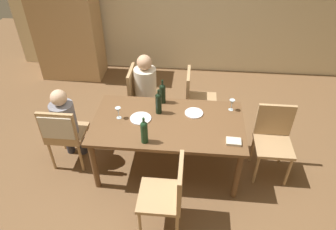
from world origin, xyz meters
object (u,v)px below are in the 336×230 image
(dinner_plate_host, at_px, (141,118))
(wine_bottle_tall_green, at_px, (162,93))
(person_woman_host, at_px, (147,86))
(chair_far_left, at_px, (140,94))
(wine_bottle_dark_red, at_px, (144,131))
(dining_table, at_px, (168,127))
(chair_right_end, at_px, (273,136))
(dinner_plate_guest_left, at_px, (194,113))
(chair_left_end, at_px, (62,131))
(chair_far_right, at_px, (196,96))
(wine_glass_near_left, at_px, (232,103))
(chair_near, at_px, (169,192))
(wine_bottle_short_olive, at_px, (159,103))
(armoire_cabinet, at_px, (65,18))
(wine_glass_centre, at_px, (118,111))
(person_man_bearded, at_px, (66,121))

(dinner_plate_host, bearing_deg, wine_bottle_tall_green, 58.77)
(person_woman_host, xyz_separation_m, dinner_plate_host, (0.05, -0.84, 0.08))
(chair_far_left, height_order, wine_bottle_dark_red, wine_bottle_dark_red)
(dining_table, distance_m, chair_far_left, 1.00)
(chair_right_end, distance_m, wine_bottle_dark_red, 1.60)
(chair_far_left, relative_size, person_woman_host, 0.80)
(dining_table, xyz_separation_m, dinner_plate_guest_left, (0.30, 0.19, 0.09))
(chair_far_left, xyz_separation_m, person_woman_host, (0.11, 0.00, 0.13))
(chair_left_end, bearing_deg, chair_right_end, 4.72)
(chair_far_right, relative_size, wine_glass_near_left, 6.17)
(chair_near, distance_m, wine_glass_near_left, 1.39)
(wine_glass_near_left, xyz_separation_m, dinner_plate_guest_left, (-0.46, -0.12, -0.10))
(dining_table, height_order, wine_bottle_tall_green, wine_bottle_tall_green)
(chair_left_end, height_order, dinner_plate_guest_left, chair_left_end)
(dining_table, relative_size, wine_bottle_short_olive, 5.42)
(dinner_plate_guest_left, bearing_deg, chair_far_left, 139.41)
(armoire_cabinet, distance_m, chair_left_end, 2.52)
(chair_near, relative_size, dinner_plate_host, 3.62)
(wine_bottle_short_olive, relative_size, wine_glass_centre, 2.22)
(person_man_bearded, relative_size, dinner_plate_host, 4.32)
(dining_table, bearing_deg, chair_near, -84.27)
(armoire_cabinet, xyz_separation_m, chair_far_left, (1.51, -1.37, -0.56))
(dinner_plate_host, bearing_deg, dinner_plate_guest_left, 14.67)
(dining_table, relative_size, dinner_plate_guest_left, 8.03)
(dining_table, height_order, wine_glass_near_left, wine_glass_near_left)
(chair_left_end, xyz_separation_m, chair_right_end, (2.55, 0.21, -0.06))
(chair_far_left, xyz_separation_m, wine_bottle_short_olive, (0.36, -0.70, 0.35))
(dining_table, relative_size, person_man_bearded, 1.64)
(chair_far_left, height_order, dinner_plate_guest_left, chair_far_left)
(person_man_bearded, bearing_deg, dinner_plate_guest_left, 5.97)
(wine_glass_centre, height_order, dinner_plate_guest_left, wine_glass_centre)
(wine_glass_near_left, bearing_deg, armoire_cabinet, 144.98)
(chair_far_right, relative_size, dinner_plate_host, 3.62)
(chair_near, relative_size, wine_glass_centre, 6.17)
(wine_bottle_short_olive, bearing_deg, person_man_bearded, -172.89)
(chair_right_end, bearing_deg, wine_glass_near_left, -23.12)
(person_man_bearded, height_order, dinner_plate_guest_left, person_man_bearded)
(dining_table, bearing_deg, wine_glass_near_left, 22.23)
(person_man_bearded, distance_m, dinner_plate_guest_left, 1.59)
(chair_left_end, xyz_separation_m, person_man_bearded, (0.00, 0.15, 0.04))
(dining_table, bearing_deg, chair_far_right, 69.99)
(chair_far_right, distance_m, dinner_plate_host, 1.08)
(wine_bottle_tall_green, height_order, wine_bottle_short_olive, wine_bottle_short_olive)
(wine_glass_near_left, bearing_deg, wine_glass_centre, -167.87)
(chair_far_left, relative_size, wine_bottle_short_olive, 2.78)
(wine_bottle_tall_green, relative_size, dinner_plate_guest_left, 1.47)
(chair_right_end, bearing_deg, chair_far_right, -39.13)
(chair_far_right, relative_size, dinner_plate_guest_left, 4.12)
(wine_bottle_short_olive, bearing_deg, chair_left_end, -165.69)
(dinner_plate_guest_left, bearing_deg, wine_glass_near_left, 14.61)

